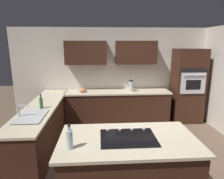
% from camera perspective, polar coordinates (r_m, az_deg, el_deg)
% --- Properties ---
extents(ground_plane, '(14.00, 14.00, 0.00)m').
position_cam_1_polar(ground_plane, '(4.15, 5.44, -18.42)').
color(ground_plane, brown).
extents(wall_back, '(6.00, 0.44, 2.60)m').
position_cam_1_polar(wall_back, '(5.61, 1.79, 5.73)').
color(wall_back, silver).
rests_on(wall_back, ground).
extents(lower_cabinets_back, '(2.80, 0.60, 0.86)m').
position_cam_1_polar(lower_cabinets_back, '(5.51, 1.66, -5.25)').
color(lower_cabinets_back, '#381E14').
rests_on(lower_cabinets_back, ground).
extents(countertop_back, '(2.84, 0.64, 0.04)m').
position_cam_1_polar(countertop_back, '(5.39, 1.69, -0.70)').
color(countertop_back, beige).
rests_on(countertop_back, lower_cabinets_back).
extents(lower_cabinets_side, '(0.60, 2.90, 0.86)m').
position_cam_1_polar(lower_cabinets_side, '(4.56, -19.23, -10.05)').
color(lower_cabinets_side, '#381E14').
rests_on(lower_cabinets_side, ground).
extents(countertop_side, '(0.64, 2.94, 0.04)m').
position_cam_1_polar(countertop_side, '(4.41, -19.67, -4.65)').
color(countertop_side, beige).
rests_on(countertop_side, lower_cabinets_side).
extents(island_base, '(1.82, 0.98, 0.86)m').
position_cam_1_polar(island_base, '(3.04, 4.51, -21.76)').
color(island_base, '#381E14').
rests_on(island_base, ground).
extents(island_top, '(1.90, 1.06, 0.04)m').
position_cam_1_polar(island_top, '(2.81, 4.68, -14.21)').
color(island_top, beige).
rests_on(island_top, island_base).
extents(wall_oven, '(0.80, 0.66, 2.04)m').
position_cam_1_polar(wall_oven, '(5.87, 21.03, 0.97)').
color(wall_oven, '#381E14').
rests_on(wall_oven, ground).
extents(sink_unit, '(0.46, 0.70, 0.23)m').
position_cam_1_polar(sink_unit, '(3.80, -22.52, -7.14)').
color(sink_unit, '#515456').
rests_on(sink_unit, countertop_side).
extents(cooktop, '(0.76, 0.56, 0.03)m').
position_cam_1_polar(cooktop, '(2.80, 4.67, -13.66)').
color(cooktop, black).
rests_on(cooktop, island_top).
extents(blender, '(0.15, 0.15, 0.31)m').
position_cam_1_polar(blender, '(5.37, 5.46, 0.86)').
color(blender, beige).
rests_on(blender, countertop_back).
extents(mixing_bowl, '(0.20, 0.20, 0.11)m').
position_cam_1_polar(mixing_bowl, '(5.33, -8.48, -0.18)').
color(mixing_bowl, '#CC724C').
rests_on(mixing_bowl, countertop_back).
extents(dish_soap_bottle, '(0.07, 0.07, 0.30)m').
position_cam_1_polar(dish_soap_bottle, '(4.19, -19.83, -3.62)').
color(dish_soap_bottle, '#336B38').
rests_on(dish_soap_bottle, countertop_side).
extents(oil_bottle, '(0.08, 0.08, 0.32)m').
position_cam_1_polar(oil_bottle, '(2.54, -12.15, -13.83)').
color(oil_bottle, silver).
rests_on(oil_bottle, island_top).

